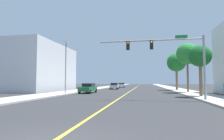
{
  "coord_description": "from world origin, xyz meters",
  "views": [
    {
      "loc": [
        2.67,
        -4.67,
        1.75
      ],
      "look_at": [
        -1.51,
        18.96,
        3.28
      ],
      "focal_mm": 29.66,
      "sensor_mm": 36.0,
      "label": 1
    }
  ],
  "objects_px": {
    "palm_mid": "(187,54)",
    "car_green": "(88,88)",
    "car_silver": "(114,86)",
    "street_lamp": "(66,64)",
    "palm_far": "(176,63)",
    "palm_near": "(200,57)",
    "traffic_signal_mast": "(169,52)",
    "car_white": "(122,85)"
  },
  "relations": [
    {
      "from": "palm_mid",
      "to": "palm_far",
      "type": "bearing_deg",
      "value": 92.11
    },
    {
      "from": "street_lamp",
      "to": "car_white",
      "type": "height_order",
      "value": "street_lamp"
    },
    {
      "from": "traffic_signal_mast",
      "to": "palm_mid",
      "type": "distance_m",
      "value": 13.57
    },
    {
      "from": "palm_near",
      "to": "car_white",
      "type": "distance_m",
      "value": 37.87
    },
    {
      "from": "street_lamp",
      "to": "palm_near",
      "type": "bearing_deg",
      "value": -5.48
    },
    {
      "from": "palm_far",
      "to": "car_green",
      "type": "distance_m",
      "value": 19.41
    },
    {
      "from": "street_lamp",
      "to": "palm_far",
      "type": "distance_m",
      "value": 22.82
    },
    {
      "from": "car_green",
      "to": "car_silver",
      "type": "xyz_separation_m",
      "value": [
        1.66,
        15.22,
        -0.01
      ]
    },
    {
      "from": "street_lamp",
      "to": "palm_near",
      "type": "relative_size",
      "value": 1.26
    },
    {
      "from": "car_green",
      "to": "street_lamp",
      "type": "bearing_deg",
      "value": 60.18
    },
    {
      "from": "street_lamp",
      "to": "palm_near",
      "type": "height_order",
      "value": "street_lamp"
    },
    {
      "from": "traffic_signal_mast",
      "to": "palm_far",
      "type": "bearing_deg",
      "value": 79.06
    },
    {
      "from": "car_white",
      "to": "street_lamp",
      "type": "bearing_deg",
      "value": -98.17
    },
    {
      "from": "car_silver",
      "to": "car_white",
      "type": "xyz_separation_m",
      "value": [
        -0.11,
        14.62,
        -0.01
      ]
    },
    {
      "from": "car_white",
      "to": "palm_far",
      "type": "bearing_deg",
      "value": -55.92
    },
    {
      "from": "palm_mid",
      "to": "car_green",
      "type": "relative_size",
      "value": 1.7
    },
    {
      "from": "street_lamp",
      "to": "palm_mid",
      "type": "xyz_separation_m",
      "value": [
        17.51,
        6.65,
        1.95
      ]
    },
    {
      "from": "street_lamp",
      "to": "car_green",
      "type": "distance_m",
      "value": 5.5
    },
    {
      "from": "palm_far",
      "to": "car_green",
      "type": "relative_size",
      "value": 1.63
    },
    {
      "from": "traffic_signal_mast",
      "to": "palm_near",
      "type": "relative_size",
      "value": 1.69
    },
    {
      "from": "car_green",
      "to": "palm_mid",
      "type": "bearing_deg",
      "value": -169.19
    },
    {
      "from": "traffic_signal_mast",
      "to": "street_lamp",
      "type": "height_order",
      "value": "street_lamp"
    },
    {
      "from": "traffic_signal_mast",
      "to": "car_white",
      "type": "bearing_deg",
      "value": 103.42
    },
    {
      "from": "street_lamp",
      "to": "palm_far",
      "type": "xyz_separation_m",
      "value": [
        17.2,
        14.93,
        1.42
      ]
    },
    {
      "from": "street_lamp",
      "to": "palm_far",
      "type": "bearing_deg",
      "value": 40.96
    },
    {
      "from": "traffic_signal_mast",
      "to": "car_silver",
      "type": "bearing_deg",
      "value": 110.48
    },
    {
      "from": "street_lamp",
      "to": "palm_mid",
      "type": "distance_m",
      "value": 18.83
    },
    {
      "from": "palm_near",
      "to": "car_white",
      "type": "relative_size",
      "value": 1.29
    },
    {
      "from": "car_silver",
      "to": "palm_near",
      "type": "bearing_deg",
      "value": -58.95
    },
    {
      "from": "palm_mid",
      "to": "traffic_signal_mast",
      "type": "bearing_deg",
      "value": -108.93
    },
    {
      "from": "palm_near",
      "to": "car_silver",
      "type": "height_order",
      "value": "palm_near"
    },
    {
      "from": "palm_mid",
      "to": "palm_far",
      "type": "height_order",
      "value": "palm_mid"
    },
    {
      "from": "palm_mid",
      "to": "car_green",
      "type": "height_order",
      "value": "palm_mid"
    },
    {
      "from": "street_lamp",
      "to": "palm_mid",
      "type": "bearing_deg",
      "value": 20.79
    },
    {
      "from": "traffic_signal_mast",
      "to": "palm_mid",
      "type": "xyz_separation_m",
      "value": [
        4.37,
        12.75,
        1.59
      ]
    },
    {
      "from": "palm_mid",
      "to": "car_silver",
      "type": "xyz_separation_m",
      "value": [
        -13.72,
        12.28,
        -5.41
      ]
    },
    {
      "from": "palm_mid",
      "to": "car_silver",
      "type": "height_order",
      "value": "palm_mid"
    },
    {
      "from": "palm_far",
      "to": "car_silver",
      "type": "relative_size",
      "value": 1.92
    },
    {
      "from": "car_silver",
      "to": "car_white",
      "type": "bearing_deg",
      "value": 88.58
    },
    {
      "from": "street_lamp",
      "to": "palm_far",
      "type": "relative_size",
      "value": 0.98
    },
    {
      "from": "street_lamp",
      "to": "car_silver",
      "type": "relative_size",
      "value": 1.88
    },
    {
      "from": "palm_near",
      "to": "car_white",
      "type": "height_order",
      "value": "palm_near"
    }
  ]
}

